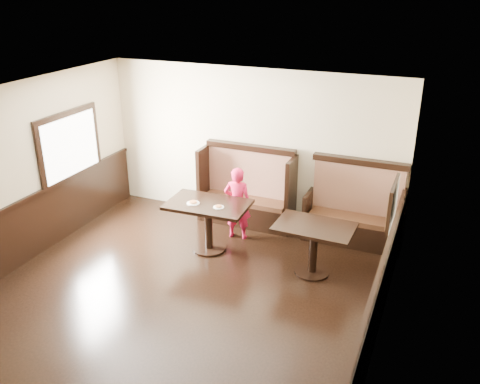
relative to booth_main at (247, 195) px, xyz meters
The scene contains 9 objects.
ground 3.34m from the booth_main, 90.00° to the right, with size 7.00×7.00×0.00m, color black.
room_shell 3.03m from the booth_main, 95.65° to the right, with size 7.00×7.00×7.00m.
booth_main is the anchor object (origin of this frame).
booth_neighbor 1.95m from the booth_main, ahead, with size 1.65×0.72×1.45m.
table_main 1.24m from the booth_main, 99.27° to the right, with size 1.35×0.88×0.84m.
table_neighbor 2.03m from the booth_main, 38.77° to the right, with size 1.18×0.79×0.80m.
child 0.66m from the booth_main, 83.51° to the right, with size 0.47×0.31×1.29m, color #D61642.
pizza_plate_left 1.43m from the booth_main, 107.20° to the right, with size 0.21×0.21×0.04m.
pizza_plate_right 1.35m from the booth_main, 88.64° to the right, with size 0.17×0.17×0.03m.
Camera 1 is at (3.15, -4.61, 4.19)m, focal length 38.00 mm.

